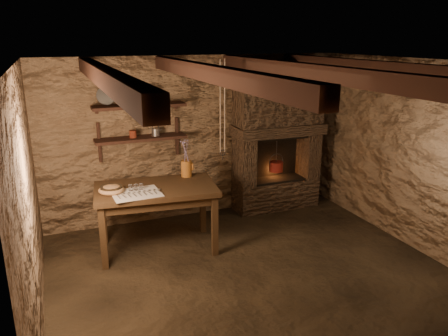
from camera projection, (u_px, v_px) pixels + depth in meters
name	position (u px, v px, depth m)	size (l,w,h in m)	color
floor	(252.00, 274.00, 5.07)	(4.50, 4.50, 0.00)	black
back_wall	(196.00, 138.00, 6.50)	(4.50, 0.04, 2.40)	brown
front_wall	(382.00, 260.00, 2.95)	(4.50, 0.04, 2.40)	brown
left_wall	(28.00, 205.00, 3.92)	(0.04, 4.00, 2.40)	brown
right_wall	(414.00, 156.00, 5.53)	(0.04, 4.00, 2.40)	brown
ceiling	(256.00, 62.00, 4.38)	(4.50, 4.00, 0.04)	black
beam_far_left	(104.00, 76.00, 3.87)	(0.14, 3.95, 0.16)	black
beam_mid_left	(210.00, 73.00, 4.23)	(0.14, 3.95, 0.16)	black
beam_mid_right	(299.00, 70.00, 4.58)	(0.14, 3.95, 0.16)	black
beam_far_right	(376.00, 68.00, 4.94)	(0.14, 3.95, 0.16)	black
shelf_lower	(141.00, 138.00, 6.03)	(1.25, 0.30, 0.04)	black
shelf_upper	(139.00, 106.00, 5.90)	(1.25, 0.30, 0.04)	black
hearth	(277.00, 133.00, 6.73)	(1.43, 0.51, 2.30)	#34251A
work_table	(157.00, 216.00, 5.56)	(1.58, 1.02, 0.85)	#322111
linen_cloth	(136.00, 194.00, 5.20)	(0.56, 0.45, 0.01)	silver
pewter_cutlery_row	(137.00, 193.00, 5.18)	(0.47, 0.18, 0.01)	gray
drinking_glasses	(136.00, 187.00, 5.29)	(0.18, 0.05, 0.07)	white
stoneware_jug	(186.00, 161.00, 5.79)	(0.19, 0.19, 0.50)	#9D5A1E
wooden_bowl	(111.00, 190.00, 5.22)	(0.31, 0.31, 0.11)	#A97949
iron_stockpot	(148.00, 98.00, 5.91)	(0.21, 0.21, 0.16)	#2A2826
tin_pan	(106.00, 96.00, 5.79)	(0.25, 0.25, 0.03)	#969691
small_kettle	(156.00, 132.00, 6.08)	(0.15, 0.11, 0.16)	#969691
rusty_tin	(133.00, 134.00, 5.97)	(0.10, 0.10, 0.10)	#581D11
red_pot	(276.00, 166.00, 6.83)	(0.24, 0.23, 0.54)	maroon
hanging_ropes	(223.00, 107.00, 5.50)	(0.08, 0.08, 1.20)	tan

